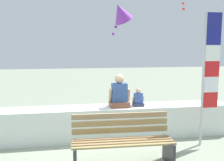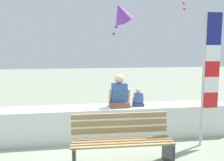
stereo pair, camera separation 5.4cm
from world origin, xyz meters
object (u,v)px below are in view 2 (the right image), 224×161
(park_bench, at_px, (122,142))
(kite_purple, at_px, (121,13))
(person_adult, at_px, (119,94))
(flag_banner, at_px, (209,69))
(person_child, at_px, (138,99))

(park_bench, height_order, kite_purple, kite_purple)
(person_adult, xyz_separation_m, kite_purple, (0.25, 1.14, 1.95))
(flag_banner, bearing_deg, person_adult, 157.23)
(park_bench, bearing_deg, person_child, 64.01)
(park_bench, height_order, person_adult, person_adult)
(flag_banner, xyz_separation_m, kite_purple, (-1.47, 1.86, 1.34))
(kite_purple, bearing_deg, person_child, -80.47)
(park_bench, height_order, person_child, person_child)
(person_adult, relative_size, kite_purple, 0.82)
(person_child, bearing_deg, flag_banner, -29.47)
(flag_banner, distance_m, kite_purple, 2.73)
(person_adult, bearing_deg, park_bench, -98.76)
(person_adult, xyz_separation_m, flag_banner, (1.73, -0.72, 0.60))
(park_bench, xyz_separation_m, kite_purple, (0.46, 2.47, 2.54))
(person_child, xyz_separation_m, kite_purple, (-0.19, 1.14, 2.08))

